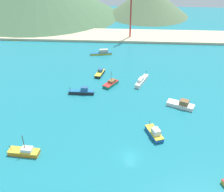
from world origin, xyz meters
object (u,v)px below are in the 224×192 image
fishing_boat_2 (100,73)px  fishing_boat_1 (102,52)px  fishing_boat_3 (142,81)px  fishing_boat_8 (82,91)px  fishing_boat_6 (181,104)px  fishing_boat_5 (24,152)px  fishing_boat_7 (111,83)px  radio_tower (131,7)px  fishing_boat_0 (155,133)px

fishing_boat_2 → fishing_boat_1: bearing=93.2°
fishing_boat_3 → fishing_boat_8: bearing=-156.6°
fishing_boat_6 → fishing_boat_1: bearing=124.9°
fishing_boat_2 → fishing_boat_5: fishing_boat_5 is taller
fishing_boat_6 → fishing_boat_5: bearing=-150.4°
fishing_boat_5 → fishing_boat_2: bearing=72.4°
fishing_boat_5 → fishing_boat_6: size_ratio=0.88×
fishing_boat_7 → radio_tower: (6.92, 53.88, 16.55)m
fishing_boat_6 → fishing_boat_7: (-24.48, 13.59, -0.19)m
fishing_boat_1 → fishing_boat_2: (1.25, -22.04, -0.09)m
fishing_boat_6 → fishing_boat_8: (-34.53, 6.59, -0.06)m
fishing_boat_6 → fishing_boat_7: 28.00m
radio_tower → fishing_boat_0: bearing=-84.8°
fishing_boat_3 → fishing_boat_6: 20.46m
fishing_boat_3 → fishing_boat_1: bearing=122.7°
fishing_boat_2 → radio_tower: (12.04, 45.24, 16.54)m
fishing_boat_2 → fishing_boat_0: bearing=-62.8°
fishing_boat_3 → fishing_boat_8: size_ratio=1.13×
fishing_boat_0 → fishing_boat_5: fishing_boat_5 is taller
fishing_boat_7 → fishing_boat_8: (-10.05, -6.99, 0.13)m
fishing_boat_3 → fishing_boat_7: bearing=-168.3°
fishing_boat_0 → fishing_boat_2: fishing_boat_0 is taller
fishing_boat_0 → fishing_boat_8: bearing=137.5°
fishing_boat_0 → fishing_boat_3: fishing_boat_3 is taller
fishing_boat_7 → fishing_boat_1: bearing=101.7°
fishing_boat_1 → fishing_boat_8: bearing=-95.6°
fishing_boat_1 → fishing_boat_6: fishing_boat_6 is taller
fishing_boat_7 → fishing_boat_8: 12.24m
fishing_boat_8 → fishing_boat_3: bearing=23.4°
fishing_boat_3 → fishing_boat_5: fishing_boat_5 is taller
fishing_boat_5 → fishing_boat_3: bearing=52.3°
fishing_boat_6 → fishing_boat_7: size_ratio=1.27×
fishing_boat_3 → fishing_boat_5: bearing=-127.7°
fishing_boat_3 → fishing_boat_6: bearing=-51.6°
fishing_boat_6 → radio_tower: (-17.56, 67.47, 16.36)m
fishing_boat_7 → fishing_boat_8: bearing=-145.2°
fishing_boat_6 → radio_tower: size_ratio=0.28×
fishing_boat_1 → fishing_boat_8: fishing_boat_8 is taller
fishing_boat_7 → fishing_boat_6: bearing=-29.0°
fishing_boat_5 → fishing_boat_1: bearing=78.8°
fishing_boat_5 → radio_tower: 98.19m
fishing_boat_1 → fishing_boat_2: 22.08m
fishing_boat_6 → radio_tower: radio_tower is taller
fishing_boat_1 → fishing_boat_8: (-3.68, -37.69, 0.02)m
fishing_boat_6 → fishing_boat_7: fishing_boat_7 is taller
fishing_boat_1 → fishing_boat_6: size_ratio=1.12×
fishing_boat_0 → fishing_boat_8: 33.22m
fishing_boat_1 → fishing_boat_5: size_ratio=1.27×
fishing_boat_1 → fishing_boat_3: fishing_boat_3 is taller
fishing_boat_0 → radio_tower: size_ratio=0.23×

